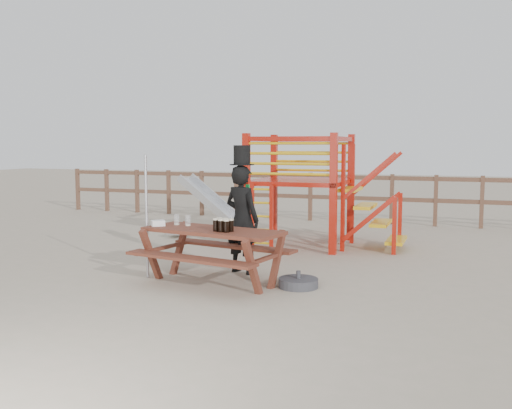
{
  "coord_description": "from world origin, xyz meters",
  "views": [
    {
      "loc": [
        3.09,
        -6.8,
        1.89
      ],
      "look_at": [
        0.32,
        0.8,
        1.04
      ],
      "focal_mm": 40.0,
      "sensor_mm": 36.0,
      "label": 1
    }
  ],
  "objects": [
    {
      "name": "ground",
      "position": [
        0.0,
        0.0,
        0.0
      ],
      "size": [
        60.0,
        60.0,
        0.0
      ],
      "primitive_type": "plane",
      "color": "tan",
      "rests_on": "ground"
    },
    {
      "name": "man_with_hat",
      "position": [
        0.05,
        0.94,
        0.85
      ],
      "size": [
        0.67,
        0.55,
        1.89
      ],
      "rotation": [
        0.0,
        0.0,
        2.82
      ],
      "color": "black",
      "rests_on": "ground"
    },
    {
      "name": "picnic_table",
      "position": [
        -0.09,
        0.2,
        0.47
      ],
      "size": [
        2.15,
        1.67,
        0.75
      ],
      "rotation": [
        0.0,
        0.0,
        -0.18
      ],
      "color": "brown",
      "rests_on": "ground"
    },
    {
      "name": "paper_bag",
      "position": [
        -0.95,
        0.22,
        0.79
      ],
      "size": [
        0.23,
        0.22,
        0.08
      ],
      "primitive_type": "cube",
      "rotation": [
        0.0,
        0.0,
        0.7
      ],
      "color": "white",
      "rests_on": "picnic_table"
    },
    {
      "name": "parasol_base",
      "position": [
        1.07,
        0.38,
        0.06
      ],
      "size": [
        0.53,
        0.53,
        0.22
      ],
      "color": "#36363B",
      "rests_on": "ground"
    },
    {
      "name": "playground_fort",
      "position": [
        0.12,
        3.58,
        1.07
      ],
      "size": [
        4.71,
        1.84,
        2.1
      ],
      "color": "#AA180B",
      "rests_on": "ground"
    },
    {
      "name": "back_fence",
      "position": [
        0.0,
        7.0,
        0.74
      ],
      "size": [
        15.09,
        0.09,
        1.2
      ],
      "color": "brown",
      "rests_on": "ground"
    },
    {
      "name": "stout_pints",
      "position": [
        0.12,
        0.06,
        0.84
      ],
      "size": [
        0.27,
        0.22,
        0.17
      ],
      "color": "black",
      "rests_on": "picnic_table"
    },
    {
      "name": "empty_glasses",
      "position": [
        -0.65,
        0.39,
        0.82
      ],
      "size": [
        0.28,
        0.11,
        0.15
      ],
      "color": "silver",
      "rests_on": "picnic_table"
    },
    {
      "name": "metal_pole",
      "position": [
        -1.12,
        0.2,
        0.88
      ],
      "size": [
        0.04,
        0.04,
        1.76
      ],
      "primitive_type": "cylinder",
      "color": "#B2B2B7",
      "rests_on": "ground"
    }
  ]
}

